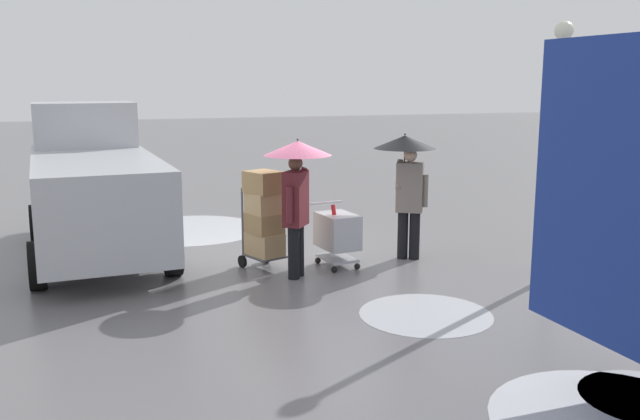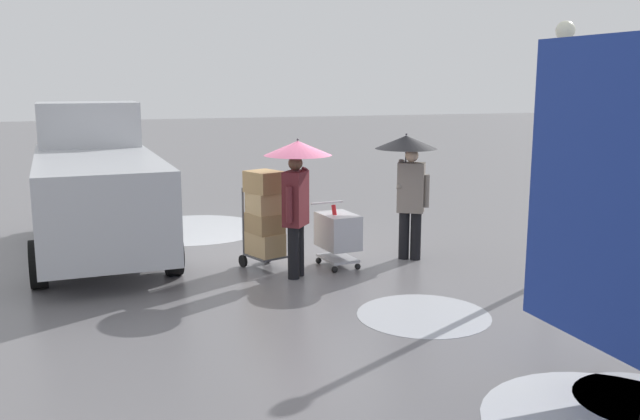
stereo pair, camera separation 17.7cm
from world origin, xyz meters
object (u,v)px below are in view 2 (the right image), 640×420
cargo_van_parked_right (97,187)px  street_lamp (559,124)px  shopping_cart_vendor (338,233)px  pedestrian_black_side (408,168)px  pedestrian_pink_side (297,176)px  hand_dolly_boxes (265,215)px

cargo_van_parked_right → street_lamp: 7.71m
shopping_cart_vendor → pedestrian_black_side: 1.64m
shopping_cart_vendor → pedestrian_pink_side: (0.79, 0.32, 1.02)m
pedestrian_black_side → shopping_cart_vendor: bearing=4.8°
shopping_cart_vendor → pedestrian_pink_side: bearing=22.4°
shopping_cart_vendor → street_lamp: bearing=149.4°
shopping_cart_vendor → pedestrian_black_side: (-1.29, -0.11, 1.00)m
pedestrian_pink_side → pedestrian_black_side: bearing=-168.2°
cargo_van_parked_right → pedestrian_black_side: cargo_van_parked_right is taller
cargo_van_parked_right → pedestrian_pink_side: bearing=139.2°
cargo_van_parked_right → pedestrian_pink_side: cargo_van_parked_right is taller
hand_dolly_boxes → street_lamp: size_ratio=0.41×
pedestrian_pink_side → hand_dolly_boxes: bearing=-57.8°
pedestrian_pink_side → street_lamp: size_ratio=0.56×
hand_dolly_boxes → shopping_cart_vendor: bearing=167.1°
shopping_cart_vendor → pedestrian_pink_side: size_ratio=0.49×
hand_dolly_boxes → cargo_van_parked_right: bearing=-37.2°
hand_dolly_boxes → pedestrian_black_side: (-2.45, 0.16, 0.69)m
hand_dolly_boxes → pedestrian_pink_side: 0.99m
street_lamp → pedestrian_pink_side: bearing=-20.6°
hand_dolly_boxes → pedestrian_black_side: 2.55m
pedestrian_black_side → street_lamp: 2.53m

